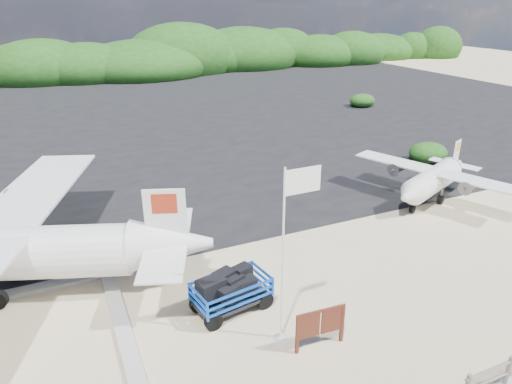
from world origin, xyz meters
TOP-DOWN VIEW (x-y plane):
  - ground at (0.00, 0.00)m, footprint 160.00×160.00m
  - asphalt_apron at (0.00, 30.00)m, footprint 90.00×50.00m
  - vegetation_band at (0.00, 55.00)m, footprint 124.00×8.00m
  - baggage_cart at (-0.98, 1.09)m, footprint 2.95×1.98m
  - flagpole at (-0.13, -0.82)m, footprint 1.12×0.47m
  - signboard at (0.74, -1.65)m, footprint 1.69×0.27m
  - crew_a at (-2.82, 4.75)m, footprint 0.58×0.41m
  - crew_b at (-1.93, 5.57)m, footprint 0.88×0.75m
  - aircraft_large at (10.55, 24.47)m, footprint 20.87×20.87m
  - aircraft_small at (-7.44, 32.15)m, footprint 9.11×9.11m

SIDE VIEW (x-z plane):
  - ground at x=0.00m, z-range 0.00..0.00m
  - asphalt_apron at x=0.00m, z-range -0.02..0.02m
  - vegetation_band at x=0.00m, z-range -2.20..2.20m
  - baggage_cart at x=-0.98m, z-range -0.68..0.68m
  - flagpole at x=-0.13m, z-range -2.79..2.79m
  - signboard at x=0.74m, z-range -0.69..0.69m
  - aircraft_large at x=10.55m, z-range -2.44..2.44m
  - aircraft_small at x=-7.44m, z-range -1.26..1.26m
  - crew_a at x=-2.82m, z-range 0.00..1.49m
  - crew_b at x=-1.93m, z-range 0.00..1.57m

